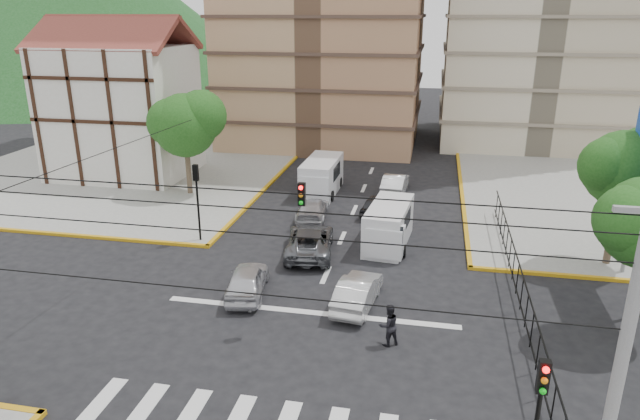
% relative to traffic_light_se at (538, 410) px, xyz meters
% --- Properties ---
extents(ground, '(160.00, 160.00, 0.00)m').
position_rel_traffic_light_se_xyz_m(ground, '(-7.80, 7.80, -3.11)').
color(ground, black).
rests_on(ground, ground).
extents(sidewalk_nw, '(26.00, 26.00, 0.15)m').
position_rel_traffic_light_se_xyz_m(sidewalk_nw, '(-27.80, 27.80, -3.04)').
color(sidewalk_nw, gray).
rests_on(sidewalk_nw, ground).
extents(stop_line, '(13.00, 0.40, 0.01)m').
position_rel_traffic_light_se_xyz_m(stop_line, '(-7.80, 9.00, -3.11)').
color(stop_line, silver).
rests_on(stop_line, ground).
extents(tudor_building, '(10.80, 8.05, 12.23)m').
position_rel_traffic_light_se_xyz_m(tudor_building, '(-26.80, 27.80, 2.14)').
color(tudor_building, silver).
rests_on(tudor_building, ground).
extents(distant_hill, '(70.00, 70.00, 28.00)m').
position_rel_traffic_light_se_xyz_m(distant_hill, '(-62.80, 77.80, 10.89)').
color(distant_hill, '#174617').
rests_on(distant_hill, ground).
extents(park_fence, '(0.10, 22.50, 1.66)m').
position_rel_traffic_light_se_xyz_m(park_fence, '(1.20, 12.30, -3.11)').
color(park_fence, black).
rests_on(park_fence, ground).
extents(tree_park_c, '(4.65, 3.80, 7.25)m').
position_rel_traffic_light_se_xyz_m(tree_park_c, '(6.29, 16.81, 2.22)').
color(tree_park_c, '#473828').
rests_on(tree_park_c, ground).
extents(tree_tudor, '(5.39, 4.40, 7.43)m').
position_rel_traffic_light_se_xyz_m(tree_tudor, '(-19.70, 23.81, 2.11)').
color(tree_tudor, '#473828').
rests_on(tree_tudor, ground).
extents(traffic_light_se, '(0.28, 0.22, 4.40)m').
position_rel_traffic_light_se_xyz_m(traffic_light_se, '(0.00, 0.00, 0.00)').
color(traffic_light_se, black).
rests_on(traffic_light_se, ground).
extents(traffic_light_nw, '(0.28, 0.22, 4.40)m').
position_rel_traffic_light_se_xyz_m(traffic_light_nw, '(-15.60, 15.60, 0.00)').
color(traffic_light_nw, black).
rests_on(traffic_light_nw, ground).
extents(traffic_light_hanging, '(18.00, 9.12, 0.92)m').
position_rel_traffic_light_se_xyz_m(traffic_light_hanging, '(-7.80, 5.76, 2.79)').
color(traffic_light_hanging, black).
rests_on(traffic_light_hanging, ground).
extents(utility_pole_se, '(1.40, 0.28, 9.00)m').
position_rel_traffic_light_se_xyz_m(utility_pole_se, '(1.20, -1.20, 1.65)').
color(utility_pole_se, slate).
rests_on(utility_pole_se, ground).
extents(van_right_lane, '(2.50, 5.33, 2.32)m').
position_rel_traffic_light_se_xyz_m(van_right_lane, '(-5.11, 17.12, -1.98)').
color(van_right_lane, silver).
rests_on(van_right_lane, ground).
extents(van_left_lane, '(2.31, 5.56, 2.49)m').
position_rel_traffic_light_se_xyz_m(van_left_lane, '(-10.64, 25.75, -1.90)').
color(van_left_lane, silver).
rests_on(van_left_lane, ground).
extents(car_silver_front_left, '(2.31, 4.35, 1.41)m').
position_rel_traffic_light_se_xyz_m(car_silver_front_left, '(-10.98, 10.09, -2.41)').
color(car_silver_front_left, silver).
rests_on(car_silver_front_left, ground).
extents(car_white_front_right, '(1.92, 4.30, 1.37)m').
position_rel_traffic_light_se_xyz_m(car_white_front_right, '(-5.84, 10.03, -2.43)').
color(car_white_front_right, silver).
rests_on(car_white_front_right, ground).
extents(car_grey_mid_left, '(3.12, 5.50, 1.45)m').
position_rel_traffic_light_se_xyz_m(car_grey_mid_left, '(-9.16, 15.27, -2.39)').
color(car_grey_mid_left, '#585B60').
rests_on(car_grey_mid_left, ground).
extents(car_silver_rear_left, '(2.26, 4.64, 1.30)m').
position_rel_traffic_light_se_xyz_m(car_silver_rear_left, '(-10.17, 20.61, -2.46)').
color(car_silver_rear_left, '#B4B4B9').
rests_on(car_silver_rear_left, ground).
extents(car_darkgrey_mid_right, '(2.14, 4.01, 1.30)m').
position_rel_traffic_light_se_xyz_m(car_darkgrey_mid_right, '(-6.25, 22.34, -2.46)').
color(car_darkgrey_mid_right, '#29292C').
rests_on(car_darkgrey_mid_right, ground).
extents(car_white_rear_right, '(1.81, 4.52, 1.46)m').
position_rel_traffic_light_se_xyz_m(car_white_rear_right, '(-5.47, 26.96, -2.38)').
color(car_white_rear_right, white).
rests_on(car_white_rear_right, ground).
extents(pedestrian_crosswalk, '(1.07, 1.02, 1.73)m').
position_rel_traffic_light_se_xyz_m(pedestrian_crosswalk, '(-4.22, 7.14, -2.24)').
color(pedestrian_crosswalk, black).
rests_on(pedestrian_crosswalk, ground).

